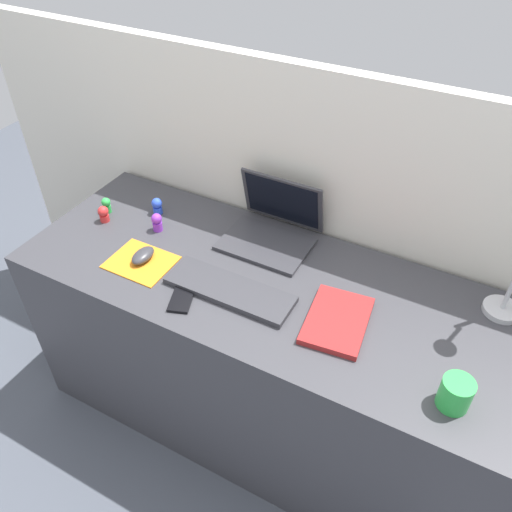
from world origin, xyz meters
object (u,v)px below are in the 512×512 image
object	(u,v)px
notebook_pad	(337,320)
toy_figurine_purple	(157,222)
keyboard	(230,290)
coffee_mug	(455,394)
laptop	(273,225)
toy_figurine_green	(106,205)
toy_figurine_red	(104,214)
mouse	(143,255)
cell_phone	(182,297)
toy_figurine_blue	(157,206)

from	to	relation	value
notebook_pad	toy_figurine_purple	xyz separation A→B (m)	(-0.73, 0.12, 0.03)
keyboard	coffee_mug	distance (m)	0.70
laptop	toy_figurine_green	size ratio (longest dim) A/B	4.99
keyboard	toy_figurine_red	bearing A→B (deg)	169.74
laptop	notebook_pad	size ratio (longest dim) A/B	1.25
coffee_mug	toy_figurine_purple	bearing A→B (deg)	167.61
mouse	toy_figurine_purple	size ratio (longest dim) A/B	1.40
cell_phone	toy_figurine_blue	bearing A→B (deg)	115.62
keyboard	toy_figurine_green	bearing A→B (deg)	165.92
notebook_pad	toy_figurine_red	size ratio (longest dim) A/B	3.90
toy_figurine_red	cell_phone	bearing A→B (deg)	-22.60
cell_phone	toy_figurine_purple	distance (m)	0.37
notebook_pad	toy_figurine_green	distance (m)	0.97
keyboard	notebook_pad	world-z (taller)	same
keyboard	toy_figurine_red	size ratio (longest dim) A/B	6.66
toy_figurine_blue	toy_figurine_green	size ratio (longest dim) A/B	1.05
coffee_mug	toy_figurine_red	bearing A→B (deg)	171.58
coffee_mug	toy_figurine_green	bearing A→B (deg)	169.70
keyboard	cell_phone	size ratio (longest dim) A/B	3.20
keyboard	toy_figurine_red	world-z (taller)	toy_figurine_red
cell_phone	toy_figurine_red	xyz separation A→B (m)	(-0.48, 0.20, 0.03)
notebook_pad	keyboard	bearing A→B (deg)	179.80
toy_figurine_blue	toy_figurine_purple	distance (m)	0.11
laptop	toy_figurine_blue	world-z (taller)	laptop
keyboard	mouse	size ratio (longest dim) A/B	4.27
mouse	toy_figurine_green	xyz separation A→B (m)	(-0.29, 0.16, 0.01)
toy_figurine_blue	toy_figurine_green	world-z (taller)	toy_figurine_blue
toy_figurine_blue	keyboard	bearing A→B (deg)	-27.96
toy_figurine_blue	coffee_mug	bearing A→B (deg)	-15.73
notebook_pad	coffee_mug	distance (m)	0.37
mouse	cell_phone	bearing A→B (deg)	-22.06
cell_phone	laptop	bearing A→B (deg)	55.42
cell_phone	coffee_mug	size ratio (longest dim) A/B	1.46
toy_figurine_blue	notebook_pad	bearing A→B (deg)	-14.29
notebook_pad	coffee_mug	size ratio (longest dim) A/B	2.75
coffee_mug	keyboard	bearing A→B (deg)	173.16
laptop	coffee_mug	distance (m)	0.80
toy_figurine_blue	toy_figurine_green	bearing A→B (deg)	-153.89
cell_phone	toy_figurine_purple	bearing A→B (deg)	118.18
mouse	coffee_mug	distance (m)	1.03
laptop	notebook_pad	world-z (taller)	laptop
laptop	toy_figurine_blue	bearing A→B (deg)	-170.61
notebook_pad	cell_phone	bearing A→B (deg)	-170.61
toy_figurine_blue	toy_figurine_red	xyz separation A→B (m)	(-0.14, -0.13, -0.00)
notebook_pad	coffee_mug	bearing A→B (deg)	-25.38
mouse	toy_figurine_green	size ratio (longest dim) A/B	1.60
laptop	keyboard	distance (m)	0.31
coffee_mug	toy_figurine_red	size ratio (longest dim) A/B	1.42
coffee_mug	toy_figurine_blue	size ratio (longest dim) A/B	1.38
laptop	toy_figurine_blue	size ratio (longest dim) A/B	4.74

